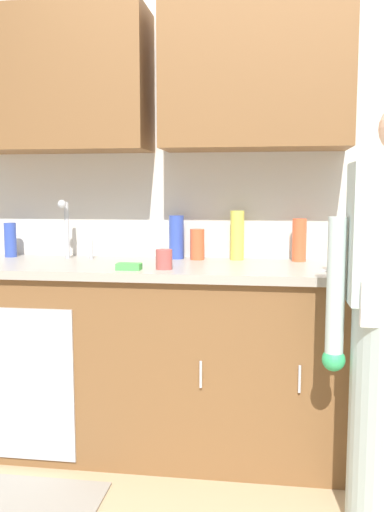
{
  "coord_description": "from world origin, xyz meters",
  "views": [
    {
      "loc": [
        0.03,
        -1.93,
        1.29
      ],
      "look_at": [
        -0.33,
        0.55,
        1.0
      ],
      "focal_mm": 38.57,
      "sensor_mm": 36.0,
      "label": 1
    }
  ],
  "objects_px": {
    "bottle_soap": "(197,244)",
    "bottle_cleaner_spray": "(237,235)",
    "sponge": "(129,267)",
    "bottle_water_tall": "(176,237)",
    "knife_on_counter": "(339,268)",
    "bottle_water_short": "(10,240)",
    "bottle_dish_liquid": "(299,240)",
    "cup_by_sink": "(164,259)",
    "sink": "(65,265)"
  },
  "relations": [
    {
      "from": "bottle_dish_liquid",
      "to": "sponge",
      "type": "relative_size",
      "value": 1.98
    },
    {
      "from": "bottle_soap",
      "to": "bottle_cleaner_spray",
      "type": "relative_size",
      "value": 0.63
    },
    {
      "from": "bottle_dish_liquid",
      "to": "cup_by_sink",
      "type": "xyz_separation_m",
      "value": [
        -0.63,
        -0.38,
        -0.06
      ]
    },
    {
      "from": "bottle_water_tall",
      "to": "sponge",
      "type": "bearing_deg",
      "value": -107.9
    },
    {
      "from": "sink",
      "to": "bottle_soap",
      "type": "height_order",
      "value": "sink"
    },
    {
      "from": "bottle_dish_liquid",
      "to": "knife_on_counter",
      "type": "distance_m",
      "value": 0.33
    },
    {
      "from": "bottle_water_tall",
      "to": "knife_on_counter",
      "type": "distance_m",
      "value": 0.86
    },
    {
      "from": "bottle_water_short",
      "to": "cup_by_sink",
      "type": "distance_m",
      "value": 0.99
    },
    {
      "from": "bottle_water_short",
      "to": "sponge",
      "type": "xyz_separation_m",
      "value": [
        0.77,
        -0.4,
        -0.08
      ]
    },
    {
      "from": "bottle_cleaner_spray",
      "to": "sponge",
      "type": "height_order",
      "value": "bottle_cleaner_spray"
    },
    {
      "from": "bottle_dish_liquid",
      "to": "bottle_soap",
      "type": "bearing_deg",
      "value": -179.81
    },
    {
      "from": "bottle_dish_liquid",
      "to": "bottle_soap",
      "type": "relative_size",
      "value": 1.36
    },
    {
      "from": "bottle_cleaner_spray",
      "to": "knife_on_counter",
      "type": "height_order",
      "value": "bottle_cleaner_spray"
    },
    {
      "from": "sink",
      "to": "knife_on_counter",
      "type": "height_order",
      "value": "sink"
    },
    {
      "from": "bottle_cleaner_spray",
      "to": "sponge",
      "type": "xyz_separation_m",
      "value": [
        -0.46,
        -0.43,
        -0.11
      ]
    },
    {
      "from": "bottle_cleaner_spray",
      "to": "sponge",
      "type": "bearing_deg",
      "value": -136.92
    },
    {
      "from": "cup_by_sink",
      "to": "bottle_cleaner_spray",
      "type": "bearing_deg",
      "value": 51.74
    },
    {
      "from": "bottle_water_tall",
      "to": "sponge",
      "type": "relative_size",
      "value": 2.08
    },
    {
      "from": "bottle_cleaner_spray",
      "to": "sponge",
      "type": "distance_m",
      "value": 0.65
    },
    {
      "from": "bottle_water_short",
      "to": "cup_by_sink",
      "type": "relative_size",
      "value": 2.03
    },
    {
      "from": "bottle_dish_liquid",
      "to": "bottle_cleaner_spray",
      "type": "distance_m",
      "value": 0.32
    },
    {
      "from": "bottle_soap",
      "to": "cup_by_sink",
      "type": "xyz_separation_m",
      "value": [
        -0.1,
        -0.38,
        -0.03
      ]
    },
    {
      "from": "bottle_water_short",
      "to": "knife_on_counter",
      "type": "height_order",
      "value": "bottle_water_short"
    },
    {
      "from": "knife_on_counter",
      "to": "bottle_water_tall",
      "type": "bearing_deg",
      "value": -67.21
    },
    {
      "from": "sink",
      "to": "knife_on_counter",
      "type": "xyz_separation_m",
      "value": [
        1.34,
        -0.07,
        0.02
      ]
    },
    {
      "from": "bottle_soap",
      "to": "bottle_water_short",
      "type": "bearing_deg",
      "value": -178.83
    },
    {
      "from": "sink",
      "to": "bottle_soap",
      "type": "relative_size",
      "value": 3.12
    },
    {
      "from": "bottle_dish_liquid",
      "to": "sink",
      "type": "bearing_deg",
      "value": -170.6
    },
    {
      "from": "sink",
      "to": "bottle_water_tall",
      "type": "height_order",
      "value": "sink"
    },
    {
      "from": "knife_on_counter",
      "to": "sponge",
      "type": "relative_size",
      "value": 2.18
    },
    {
      "from": "bottle_water_tall",
      "to": "knife_on_counter",
      "type": "height_order",
      "value": "bottle_water_tall"
    },
    {
      "from": "knife_on_counter",
      "to": "sponge",
      "type": "bearing_deg",
      "value": -38.25
    },
    {
      "from": "knife_on_counter",
      "to": "bottle_soap",
      "type": "bearing_deg",
      "value": -68.28
    },
    {
      "from": "bottle_water_short",
      "to": "bottle_water_tall",
      "type": "height_order",
      "value": "bottle_water_tall"
    },
    {
      "from": "bottle_cleaner_spray",
      "to": "sponge",
      "type": "relative_size",
      "value": 2.33
    },
    {
      "from": "sink",
      "to": "cup_by_sink",
      "type": "bearing_deg",
      "value": -18.62
    },
    {
      "from": "bottle_dish_liquid",
      "to": "sponge",
      "type": "xyz_separation_m",
      "value": [
        -0.78,
        -0.42,
        -0.09
      ]
    },
    {
      "from": "bottle_water_short",
      "to": "cup_by_sink",
      "type": "xyz_separation_m",
      "value": [
        0.92,
        -0.36,
        -0.05
      ]
    },
    {
      "from": "cup_by_sink",
      "to": "knife_on_counter",
      "type": "xyz_separation_m",
      "value": [
        0.8,
        0.12,
        -0.04
      ]
    },
    {
      "from": "bottle_water_short",
      "to": "bottle_cleaner_spray",
      "type": "relative_size",
      "value": 0.72
    },
    {
      "from": "bottle_cleaner_spray",
      "to": "cup_by_sink",
      "type": "distance_m",
      "value": 0.51
    },
    {
      "from": "bottle_soap",
      "to": "cup_by_sink",
      "type": "height_order",
      "value": "bottle_soap"
    },
    {
      "from": "bottle_water_tall",
      "to": "cup_by_sink",
      "type": "relative_size",
      "value": 2.5
    },
    {
      "from": "cup_by_sink",
      "to": "bottle_water_short",
      "type": "bearing_deg",
      "value": 158.84
    },
    {
      "from": "bottle_water_tall",
      "to": "bottle_dish_liquid",
      "type": "bearing_deg",
      "value": -2.18
    },
    {
      "from": "bottle_water_tall",
      "to": "bottle_water_short",
      "type": "bearing_deg",
      "value": -177.04
    },
    {
      "from": "bottle_dish_liquid",
      "to": "bottle_water_tall",
      "type": "xyz_separation_m",
      "value": [
        -0.64,
        0.02,
        0.01
      ]
    },
    {
      "from": "cup_by_sink",
      "to": "sponge",
      "type": "bearing_deg",
      "value": -165.02
    },
    {
      "from": "bottle_water_tall",
      "to": "sink",
      "type": "bearing_deg",
      "value": -157.82
    },
    {
      "from": "sink",
      "to": "bottle_water_short",
      "type": "relative_size",
      "value": 2.7
    }
  ]
}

